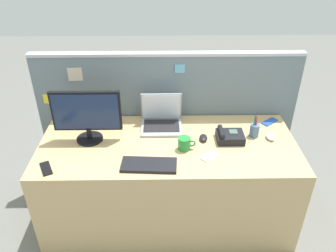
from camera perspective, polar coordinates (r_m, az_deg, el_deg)
ground_plane at (r=3.03m, az=0.02°, el=-14.33°), size 10.00×10.00×0.00m
desk at (r=2.78m, az=0.02°, el=-9.10°), size 1.92×0.81×0.73m
cubicle_divider at (r=2.98m, az=-0.14°, el=0.56°), size 2.16×0.08×1.28m
desktop_monitor at (r=2.55m, az=-13.38°, el=1.91°), size 0.50×0.20×0.40m
laptop at (r=2.73m, az=-1.11°, el=1.22°), size 0.32×0.27×0.26m
desk_phone at (r=2.61m, az=10.16°, el=-1.70°), size 0.20×0.17×0.10m
keyboard_main at (r=2.33m, az=-3.19°, el=-6.48°), size 0.38×0.18×0.02m
computer_mouse_right_hand at (r=2.71m, az=16.62°, el=-1.74°), size 0.07×0.10×0.03m
computer_mouse_left_hand at (r=2.60m, az=5.89°, el=-1.99°), size 0.07×0.11×0.03m
pen_cup at (r=2.69m, az=14.18°, el=-0.66°), size 0.07×0.07×0.18m
cell_phone_black_slab at (r=2.45m, az=-19.61°, el=-6.66°), size 0.12×0.16×0.01m
cell_phone_white_slab at (r=2.43m, az=6.89°, el=-5.09°), size 0.14×0.14×0.01m
cell_phone_blue_case at (r=2.92m, az=16.54°, el=0.68°), size 0.15×0.14×0.01m
coffee_mug at (r=2.47m, az=2.76°, el=-2.93°), size 0.13×0.09×0.09m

